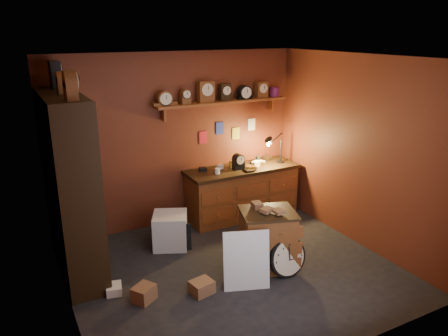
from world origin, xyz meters
TOP-DOWN VIEW (x-y plane):
  - floor at (0.00, 0.00)m, footprint 4.00×4.00m
  - room_shell at (0.04, 0.11)m, footprint 4.02×3.62m
  - shelving_unit at (-1.79, 0.98)m, footprint 0.47×1.60m
  - workbench at (0.98, 1.47)m, footprint 1.89×0.66m
  - low_cabinet at (0.44, -0.12)m, footprint 0.84×0.77m
  - big_round_clock at (0.55, -0.42)m, footprint 0.52×0.17m
  - white_panel at (-0.05, -0.40)m, footprint 0.58×0.33m
  - mini_fridge at (-0.47, 1.01)m, footprint 0.63×0.65m
  - floor_box_a at (-0.58, -0.27)m, footprint 0.29×0.26m
  - floor_box_b at (-1.50, 0.22)m, footprint 0.22×0.25m
  - floor_box_c at (-1.23, -0.09)m, footprint 0.32×0.31m

SIDE VIEW (x-z plane):
  - floor at x=0.00m, z-range 0.00..0.00m
  - white_panel at x=-0.05m, z-range -0.37..0.37m
  - floor_box_b at x=-1.50m, z-range 0.00..0.11m
  - floor_box_a at x=-0.58m, z-range 0.00..0.16m
  - floor_box_c at x=-1.23m, z-range 0.00..0.19m
  - mini_fridge at x=-0.47m, z-range 0.00..0.49m
  - big_round_clock at x=0.55m, z-range -0.01..0.51m
  - low_cabinet at x=0.44m, z-range -0.01..0.87m
  - workbench at x=0.98m, z-range -0.21..1.15m
  - shelving_unit at x=-1.79m, z-range -0.03..2.54m
  - room_shell at x=0.04m, z-range 0.37..3.08m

